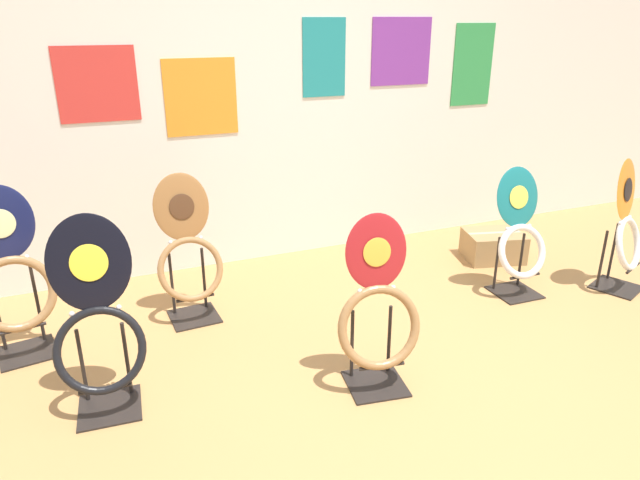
% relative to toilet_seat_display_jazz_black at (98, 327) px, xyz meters
% --- Properties ---
extents(ground_plane, '(14.00, 14.00, 0.00)m').
position_rel_toilet_seat_display_jazz_black_xyz_m(ground_plane, '(1.46, -0.78, -0.42)').
color(ground_plane, '#B7844C').
extents(wall_back, '(8.00, 0.07, 2.60)m').
position_rel_toilet_seat_display_jazz_black_xyz_m(wall_back, '(1.46, 1.48, 0.88)').
color(wall_back, silver).
rests_on(wall_back, ground_plane).
extents(toilet_seat_display_jazz_black, '(0.41, 0.32, 0.92)m').
position_rel_toilet_seat_display_jazz_black_xyz_m(toilet_seat_display_jazz_black, '(0.00, 0.00, 0.00)').
color(toilet_seat_display_jazz_black, black).
rests_on(toilet_seat_display_jazz_black, ground_plane).
extents(toilet_seat_display_navy_moon, '(0.42, 0.32, 0.93)m').
position_rel_toilet_seat_display_jazz_black_xyz_m(toilet_seat_display_navy_moon, '(-0.39, 0.65, 0.02)').
color(toilet_seat_display_navy_moon, black).
rests_on(toilet_seat_display_navy_moon, ground_plane).
extents(toilet_seat_display_crimson_swirl, '(0.43, 0.32, 0.88)m').
position_rel_toilet_seat_display_jazz_black_xyz_m(toilet_seat_display_crimson_swirl, '(1.23, -0.33, -0.04)').
color(toilet_seat_display_crimson_swirl, black).
rests_on(toilet_seat_display_crimson_swirl, ground_plane).
extents(toilet_seat_display_teal_sax, '(0.36, 0.30, 0.83)m').
position_rel_toilet_seat_display_jazz_black_xyz_m(toilet_seat_display_teal_sax, '(2.56, 0.23, -0.04)').
color(toilet_seat_display_teal_sax, black).
rests_on(toilet_seat_display_teal_sax, ground_plane).
extents(toilet_seat_display_orange_sun, '(0.39, 0.37, 0.88)m').
position_rel_toilet_seat_display_jazz_black_xyz_m(toilet_seat_display_orange_sun, '(3.25, 0.02, -0.02)').
color(toilet_seat_display_orange_sun, black).
rests_on(toilet_seat_display_orange_sun, ground_plane).
extents(toilet_seat_display_woodgrain, '(0.39, 0.30, 0.88)m').
position_rel_toilet_seat_display_jazz_black_xyz_m(toilet_seat_display_woodgrain, '(0.53, 0.72, -0.01)').
color(toilet_seat_display_woodgrain, black).
rests_on(toilet_seat_display_woodgrain, ground_plane).
extents(storage_box, '(0.48, 0.42, 0.21)m').
position_rel_toilet_seat_display_jazz_black_xyz_m(storage_box, '(2.80, 0.75, -0.32)').
color(storage_box, '#A37F51').
rests_on(storage_box, ground_plane).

